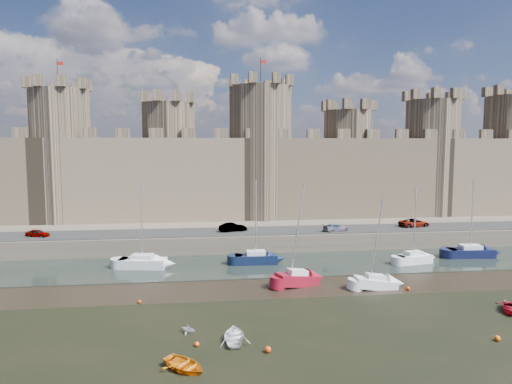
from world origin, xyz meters
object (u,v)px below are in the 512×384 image
at_px(car_0, 38,233).
at_px(car_1, 233,227).
at_px(sailboat_0, 143,262).
at_px(sailboat_2, 414,258).
at_px(sailboat_1, 256,258).
at_px(sailboat_3, 470,252).
at_px(car_3, 414,223).
at_px(dinghy_0, 185,366).
at_px(sailboat_4, 297,278).
at_px(sailboat_5, 376,282).
at_px(car_2, 336,228).

xyz_separation_m(car_0, car_1, (27.35, 0.71, 0.11)).
relative_size(sailboat_0, sailboat_2, 1.08).
relative_size(sailboat_1, sailboat_3, 1.01).
relative_size(car_3, dinghy_0, 1.46).
height_order(car_1, sailboat_4, sailboat_4).
bearing_deg(sailboat_3, sailboat_1, -176.62).
bearing_deg(sailboat_2, car_3, 53.87).
bearing_deg(car_1, car_3, -101.93).
xyz_separation_m(sailboat_1, sailboat_4, (3.39, -9.47, -0.03)).
height_order(sailboat_3, sailboat_5, sailboat_3).
bearing_deg(sailboat_2, sailboat_0, 166.76).
distance_m(sailboat_5, dinghy_0, 25.12).
xyz_separation_m(sailboat_2, sailboat_4, (-16.89, -7.17, 0.00)).
height_order(car_0, sailboat_4, sailboat_4).
distance_m(sailboat_0, sailboat_2, 34.57).
bearing_deg(car_1, sailboat_2, -130.46).
relative_size(car_0, sailboat_4, 0.29).
relative_size(sailboat_0, dinghy_0, 3.29).
height_order(sailboat_3, dinghy_0, sailboat_3).
xyz_separation_m(sailboat_2, sailboat_3, (9.19, 2.20, 0.01)).
height_order(sailboat_1, sailboat_3, sailboat_1).
relative_size(car_2, sailboat_4, 0.36).
bearing_deg(sailboat_2, sailboat_4, -167.02).
height_order(sailboat_4, dinghy_0, sailboat_4).
distance_m(car_2, sailboat_4, 19.96).
distance_m(car_2, sailboat_1, 15.36).
height_order(car_1, sailboat_5, sailboat_5).
xyz_separation_m(car_0, sailboat_1, (29.63, -8.79, -2.22)).
relative_size(car_2, sailboat_5, 0.42).
distance_m(car_0, sailboat_3, 59.81).
relative_size(car_1, dinghy_0, 1.24).
relative_size(sailboat_2, sailboat_5, 1.03).
distance_m(car_1, sailboat_4, 19.94).
distance_m(car_2, sailboat_0, 28.54).
bearing_deg(dinghy_0, sailboat_5, -10.05).
xyz_separation_m(sailboat_3, sailboat_4, (-26.09, -9.37, -0.01)).
distance_m(sailboat_2, sailboat_3, 9.45).
distance_m(sailboat_3, sailboat_4, 27.72).
bearing_deg(car_3, sailboat_0, 96.04).
xyz_separation_m(sailboat_0, dinghy_0, (6.05, -26.79, -0.49)).
xyz_separation_m(sailboat_0, sailboat_5, (25.72, -11.18, -0.12)).
xyz_separation_m(sailboat_1, sailboat_3, (29.47, -0.09, -0.02)).
distance_m(car_3, sailboat_4, 30.12).
bearing_deg(sailboat_2, sailboat_1, 163.52).
distance_m(sailboat_1, sailboat_4, 10.05).
bearing_deg(car_3, sailboat_3, -170.67).
bearing_deg(car_1, car_2, -108.92).
distance_m(car_0, dinghy_0, 41.94).
relative_size(sailboat_4, sailboat_5, 1.16).
bearing_deg(car_0, sailboat_0, -101.97).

